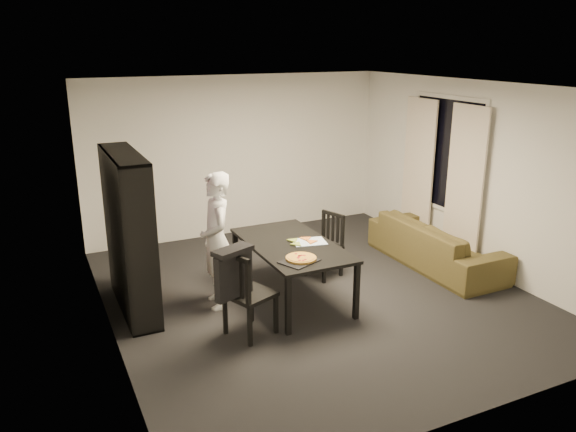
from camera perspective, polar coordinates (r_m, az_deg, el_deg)
name	(u,v)px	position (r m, az deg, el deg)	size (l,w,h in m)	color
room	(317,196)	(6.81, 2.96, 2.06)	(5.01, 5.51, 2.61)	black
window_pane	(446,154)	(8.64, 15.80, 6.05)	(0.02, 1.40, 1.60)	black
window_frame	(446,154)	(8.64, 15.78, 6.05)	(0.03, 1.52, 1.72)	white
curtain_left	(464,186)	(8.28, 17.49, 2.96)	(0.03, 0.70, 2.25)	beige
curtain_right	(418,171)	(9.05, 13.08, 4.47)	(0.03, 0.70, 2.25)	beige
bookshelf	(129,233)	(6.80, -15.83, -1.70)	(0.35, 1.50, 1.90)	black
dining_table	(291,248)	(6.89, 0.36, -3.32)	(0.97, 1.74, 0.72)	black
chair_left	(243,289)	(6.05, -4.55, -7.39)	(0.60, 0.60, 0.99)	black
chair_right	(328,240)	(7.68, 4.07, -2.47)	(0.51, 0.51, 0.87)	black
draped_jacket	(233,271)	(5.87, -5.57, -5.54)	(0.48, 0.34, 0.55)	black
person	(217,241)	(6.72, -7.27, -2.50)	(0.60, 0.40, 1.66)	white
baking_tray	(299,261)	(6.31, 1.16, -4.60)	(0.40, 0.32, 0.01)	black
pepperoni_pizza	(301,258)	(6.35, 1.33, -4.28)	(0.35, 0.35, 0.03)	#AE7D32
kitchen_towel	(309,242)	(6.92, 2.16, -2.63)	(0.40, 0.30, 0.01)	white
pizza_slices	(301,241)	(6.91, 1.38, -2.56)	(0.37, 0.31, 0.01)	gold
sofa	(436,244)	(8.32, 14.80, -2.73)	(2.20, 0.86, 0.64)	#42371A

